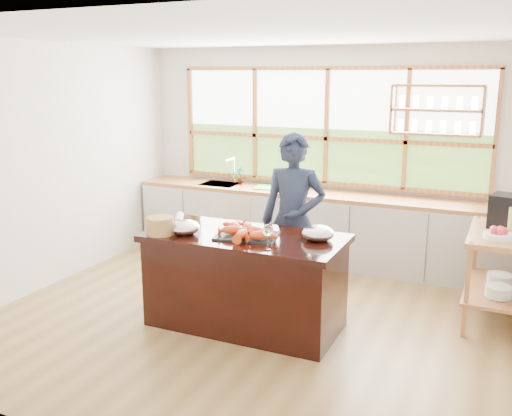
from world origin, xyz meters
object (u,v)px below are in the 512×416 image
Objects in this scene: island at (245,280)px; cook at (293,221)px; espresso_machine at (507,211)px; wicker_basket at (160,226)px.

cook is (0.22, 0.67, 0.44)m from island.
espresso_machine reaches higher than island.
island is 5.69× the size of espresso_machine.
cook reaches higher than wicker_basket.
espresso_machine is at bearing 30.39° from island.
espresso_machine is (1.97, 0.61, 0.17)m from cook.
espresso_machine is 3.32m from wicker_basket.
wicker_basket is (-2.92, -1.59, -0.08)m from espresso_machine.
cook is 7.03× the size of wicker_basket.
espresso_machine is at bearing 28.59° from wicker_basket.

